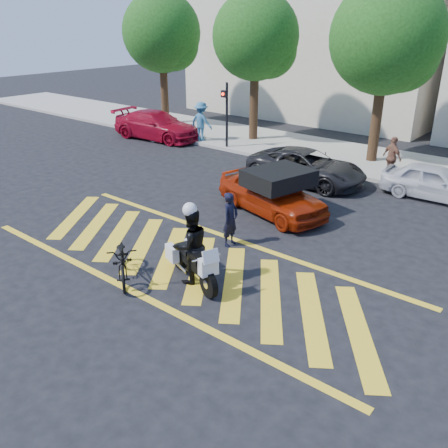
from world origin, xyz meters
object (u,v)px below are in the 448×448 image
Objects in this scene: police_motorcycle at (192,261)px; parked_mid_right at (434,182)px; officer_moto at (191,246)px; red_convertible at (272,193)px; bicycle at (123,260)px; parked_mid_left at (306,167)px; officer_bike at (230,219)px; parked_left at (157,125)px; parked_far_left at (148,125)px.

police_motorcycle is 0.60× the size of parked_mid_right.
officer_moto is 5.05m from red_convertible.
parked_mid_left reaches higher than bicycle.
parked_mid_left is at bearing 26.38° from red_convertible.
police_motorcycle is at bearing 147.79° from officer_moto.
officer_bike is 0.82× the size of officer_moto.
parked_mid_right is (3.27, 7.53, -0.16)m from officer_bike.
parked_mid_right is at bearing -23.08° from red_convertible.
parked_left is at bearing 80.62° from parked_mid_left.
bicycle is 0.39× the size of parked_left.
parked_far_left is (-11.76, 7.64, -0.16)m from officer_bike.
officer_moto is 0.50× the size of parked_far_left.
parked_mid_right is at bearing -96.08° from parked_left.
parked_far_left is at bearing 87.41° from parked_mid_right.
officer_moto is at bearing -170.72° from officer_bike.
parked_left is at bearing 81.64° from bicycle.
parked_left reaches higher than parked_mid_right.
officer_moto is (0.53, -2.19, 0.17)m from officer_bike.
officer_moto is (1.38, 0.99, 0.44)m from bicycle.
parked_mid_left is at bearing -103.69° from parked_left.
parked_mid_right is (4.12, 10.71, 0.10)m from bicycle.
parked_mid_right is (2.74, 9.72, -0.33)m from officer_moto.
bicycle is at bearing -179.43° from parked_mid_left.
parked_mid_left is (-0.31, 9.42, 0.13)m from bicycle.
officer_moto is at bearing -154.00° from red_convertible.
parked_left is (-10.61, 4.89, 0.02)m from red_convertible.
police_motorcycle is at bearing -169.86° from parked_mid_left.
police_motorcycle is 5.03m from red_convertible.
red_convertible is 0.89× the size of parked_mid_left.
parked_left reaches higher than parked_mid_left.
officer_moto is at bearing -169.99° from parked_mid_left.
officer_moto reaches higher than police_motorcycle.
parked_left reaches higher than police_motorcycle.
parked_mid_right is (2.73, 9.71, 0.07)m from police_motorcycle.
parked_mid_left is (-0.71, 3.49, -0.06)m from red_convertible.
parked_mid_left is (9.90, -1.40, -0.08)m from parked_left.
officer_bike is at bearing 154.36° from parked_mid_right.
officer_moto is 8.61m from parked_mid_left.
red_convertible is (0.40, 5.93, 0.19)m from bicycle.
parked_far_left is at bearing 83.54° from bicycle.
bicycle is (-0.85, -3.18, -0.27)m from officer_bike.
parked_left is at bearing 80.08° from red_convertible.
officer_bike is at bearing -170.78° from parked_mid_left.
police_motorcycle is at bearing -125.77° from parked_far_left.
parked_mid_right is (15.04, -0.11, -0.01)m from parked_far_left.
officer_moto reaches higher than parked_mid_left.
parked_left is 1.08× the size of parked_mid_left.
red_convertible is at bearing 5.00° from officer_bike.
officer_moto is at bearing -122.21° from police_motorcycle.
officer_bike is 0.43× the size of parked_mid_right.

